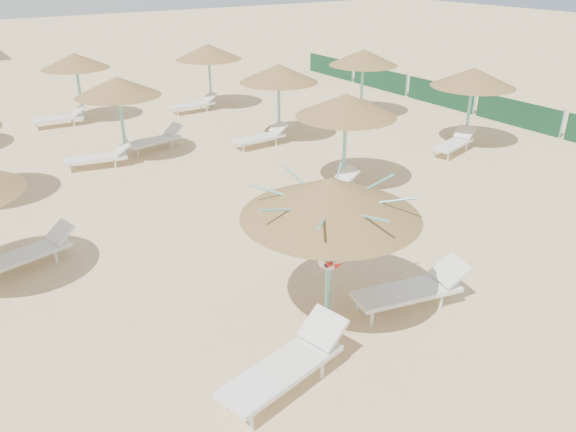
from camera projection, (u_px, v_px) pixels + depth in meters
ground at (322, 313)px, 10.68m from camera, size 120.00×120.00×0.00m
main_palapa at (331, 198)px, 9.51m from camera, size 3.14×3.14×2.81m
lounger_main_a at (289, 363)px, 8.76m from camera, size 2.43×1.19×0.85m
lounger_main_b at (414, 289)px, 10.73m from camera, size 2.36×1.15×0.82m
palapa_field at (185, 85)px, 18.25m from camera, size 19.47×14.41×2.72m
windbreak_fence at (441, 94)px, 24.97m from camera, size 0.08×19.84×1.10m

